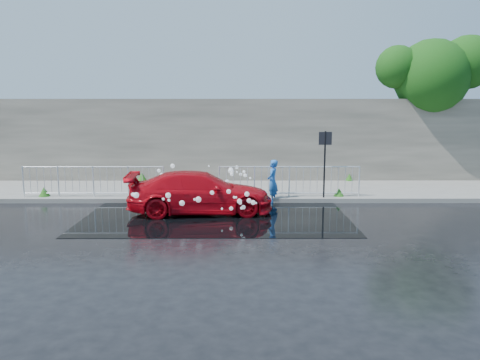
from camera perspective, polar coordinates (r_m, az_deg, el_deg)
The scene contains 13 objects.
ground at distance 13.60m, azimuth -5.21°, elevation -5.36°, with size 90.00×90.00×0.00m, color black.
pavement at distance 18.46m, azimuth -3.87°, elevation -1.25°, with size 30.00×4.00×0.15m, color slate.
curb at distance 16.50m, azimuth -4.31°, elevation -2.48°, with size 30.00×0.25×0.16m, color slate.
retaining_wall at distance 20.41m, azimuth -3.53°, elevation 4.92°, with size 30.00×0.60×3.50m, color #545047.
puddle at distance 14.53m, azimuth -2.90°, elevation -4.36°, with size 8.00×5.00×0.01m, color black.
sign_post at distance 16.58m, azimuth 10.31°, elevation 3.20°, with size 0.45×0.06×2.50m.
tree at distance 22.25m, azimuth 22.77°, elevation 11.97°, with size 5.07×3.20×6.35m.
railing_left at distance 17.47m, azimuth -17.45°, elevation -0.05°, with size 5.05×0.05×1.10m.
railing_right at distance 16.78m, azimuth 6.02°, elevation -0.04°, with size 5.05×0.05×1.10m.
weeds at distance 17.93m, azimuth -4.90°, elevation -0.77°, with size 12.17×3.93×0.39m.
water_spray at distance 15.70m, azimuth -5.16°, elevation -0.80°, with size 3.58×5.75×1.10m.
red_car at distance 14.84m, azimuth -4.88°, elevation -1.52°, with size 1.85×4.54×1.32m, color #B60712.
person at distance 16.37m, azimuth 3.98°, elevation -0.16°, with size 0.55×0.36×1.51m, color blue.
Camera 1 is at (1.19, -13.12, 3.40)m, focal length 35.00 mm.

